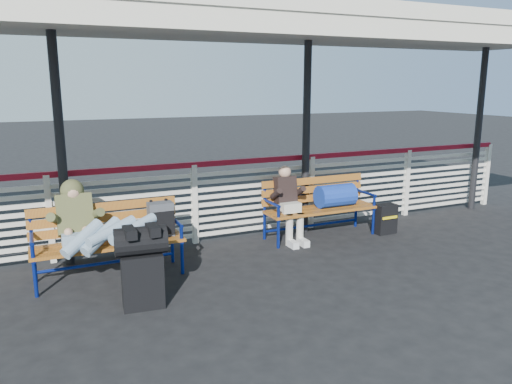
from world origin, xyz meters
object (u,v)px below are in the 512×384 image
bench_right (327,198)px  traveler_man (98,229)px  luggage_stack (142,264)px  suitcase_side (385,219)px  bench_left (122,230)px  companion_person (289,203)px

bench_right → traveler_man: bearing=-168.6°
luggage_stack → suitcase_side: bearing=20.6°
bench_right → traveler_man: size_ratio=1.10×
bench_left → traveler_man: traveler_man is taller
luggage_stack → bench_left: bench_left is taller
bench_left → bench_right: bearing=6.5°
bench_left → traveler_man: bearing=-133.0°
bench_right → suitcase_side: (0.92, -0.30, -0.36)m
traveler_man → companion_person: traveler_man is taller
luggage_stack → bench_left: (-0.02, 1.03, 0.10)m
companion_person → suitcase_side: (1.60, -0.30, -0.36)m
bench_left → traveler_man: 0.50m
luggage_stack → bench_right: (3.19, 1.40, 0.11)m
bench_right → suitcase_side: bench_right is taller
companion_person → suitcase_side: size_ratio=2.40×
bench_left → suitcase_side: 4.15m
bench_left → traveler_man: size_ratio=1.10×
traveler_man → suitcase_side: (4.46, 0.41, -0.49)m
bench_right → traveler_man: 3.61m
bench_right → companion_person: bearing=-179.6°
luggage_stack → bench_right: bench_right is taller
bench_left → suitcase_side: bearing=0.9°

